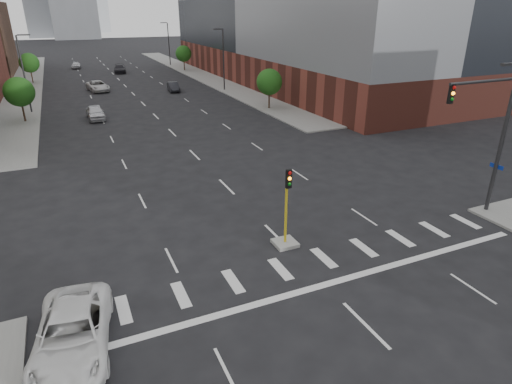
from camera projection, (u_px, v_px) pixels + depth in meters
ground at (400, 359)px, 15.60m from camera, size 400.00×400.00×0.00m
sidewalk_left_far at (26, 84)px, 71.98m from camera, size 5.00×92.00×0.15m
sidewalk_right_far at (198, 74)px, 83.26m from camera, size 5.00×92.00×0.15m
building_right_main at (301, 14)px, 72.66m from camera, size 24.00×70.00×22.00m
median_traffic_signal at (286, 229)px, 22.74m from camera, size 1.20×1.20×4.40m
mast_arm_signal at (495, 125)px, 24.41m from camera, size 5.12×0.90×9.07m
streetlight_right_a at (223, 57)px, 64.78m from camera, size 1.60×0.22×9.07m
streetlight_right_b at (168, 42)px, 94.13m from camera, size 1.60×0.22×9.07m
streetlight_left at (24, 71)px, 50.50m from camera, size 1.60×0.22×9.07m
tree_left_near at (19, 92)px, 46.73m from camera, size 3.20×3.20×4.85m
tree_left_far at (29, 63)px, 71.88m from camera, size 3.20×3.20×4.85m
tree_right_near at (269, 82)px, 53.07m from camera, size 3.20×3.20×4.85m
tree_right_far at (184, 54)px, 86.60m from camera, size 3.20×3.20×4.85m
car_near_left at (95, 112)px, 49.13m from camera, size 1.90×4.64×1.58m
car_mid_right at (173, 87)px, 65.86m from camera, size 1.80×4.30×1.38m
car_far_left at (98, 86)px, 65.94m from camera, size 3.37×5.95×1.57m
car_deep_right at (120, 69)px, 85.00m from camera, size 2.85×5.56×1.54m
car_distant at (76, 65)px, 91.21m from camera, size 2.15×4.39×1.44m
parked_minivan at (72, 333)px, 15.71m from camera, size 3.41×5.95×1.56m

